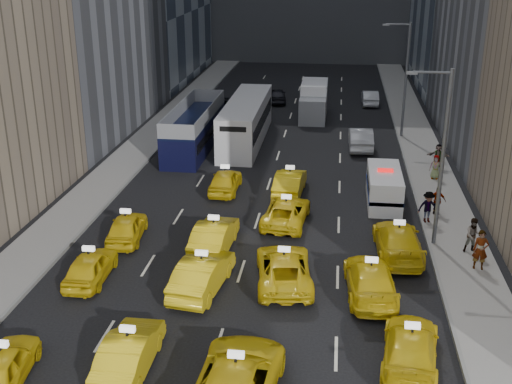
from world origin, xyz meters
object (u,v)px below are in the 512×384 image
nypd_van (384,188)px  double_decker (195,127)px  pedestrian_0 (481,250)px  city_bus (246,121)px  box_truck (314,101)px

nypd_van → double_decker: (-13.48, 9.47, 0.66)m
nypd_van → pedestrian_0: bearing=-58.8°
double_decker → city_bus: double_decker is taller
nypd_van → box_truck: bearing=109.7°
double_decker → pedestrian_0: 24.80m
double_decker → box_truck: 13.53m
double_decker → box_truck: double_decker is taller
nypd_van → pedestrian_0: (3.93, -8.19, 0.16)m
box_truck → pedestrian_0: bearing=-69.6°
nypd_van → city_bus: city_bus is taller
city_bus → pedestrian_0: city_bus is taller
nypd_van → pedestrian_0: 9.08m
double_decker → city_bus: (3.56, 2.31, -0.00)m
nypd_van → pedestrian_0: nypd_van is taller
nypd_van → box_truck: 20.69m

